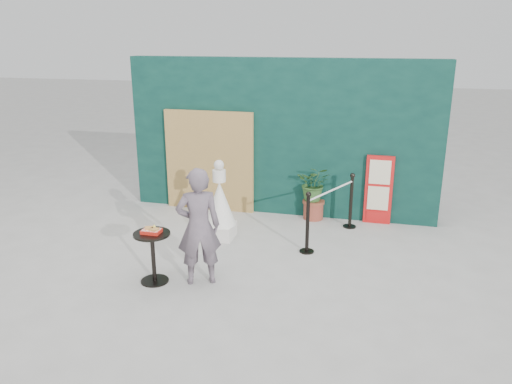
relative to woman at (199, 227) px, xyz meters
name	(u,v)px	position (x,y,z in m)	size (l,w,h in m)	color
ground	(235,283)	(0.50, 0.09, -0.85)	(60.00, 60.00, 0.00)	#ADAAA5
back_wall	(281,138)	(0.50, 3.24, 0.65)	(6.00, 0.30, 3.00)	#092A26
bamboo_fence	(209,161)	(-0.90, 3.03, 0.15)	(1.80, 0.08, 2.00)	tan
woman	(199,227)	(0.00, 0.00, 0.00)	(0.62, 0.41, 1.70)	slate
menu_board	(379,190)	(2.40, 3.04, -0.20)	(0.50, 0.07, 1.30)	red
statue	(220,207)	(-0.23, 1.63, -0.28)	(0.55, 0.55, 1.40)	silver
cafe_table	(153,250)	(-0.64, -0.15, -0.35)	(0.52, 0.52, 0.75)	black
food_basket	(152,230)	(-0.64, -0.15, -0.06)	(0.26, 0.19, 0.11)	red
planter	(314,188)	(1.21, 2.98, -0.23)	(0.62, 0.54, 1.06)	#993C32
stanchion_barrier	(331,212)	(1.62, 2.05, -0.35)	(0.84, 1.54, 1.03)	black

